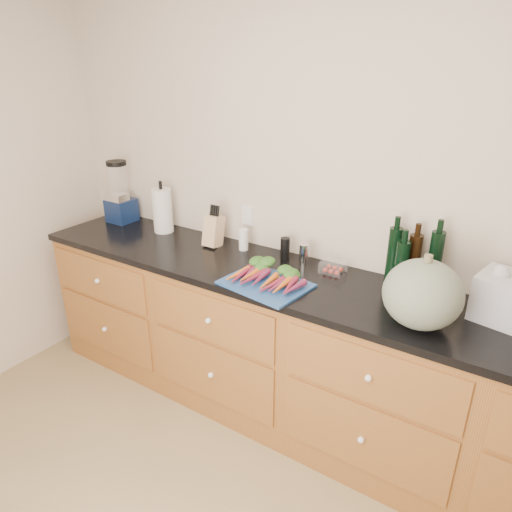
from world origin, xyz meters
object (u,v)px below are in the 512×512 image
Objects in this scene: carrots at (269,277)px; knife_block at (213,231)px; squash at (423,294)px; tomato_box at (333,267)px; cutting_board at (266,284)px; paper_towel at (163,211)px; blender_appliance at (120,196)px.

carrots is 1.95× the size of knife_block.
squash is 2.59× the size of tomato_box.
paper_towel is at bearing 162.48° from cutting_board.
squash is 1.14× the size of paper_towel.
tomato_box is (-0.54, 0.30, -0.12)m from squash.
blender_appliance is at bearing 172.55° from squash.
paper_towel is at bearing 177.43° from knife_block.
knife_block is at bearing -177.85° from tomato_box.
knife_block reaches higher than carrots.
tomato_box reaches higher than cutting_board.
tomato_box is at bearing 51.73° from carrots.
tomato_box is (0.23, 0.29, -0.00)m from carrots.
tomato_box is at bearing 0.43° from blender_appliance.
cutting_board is 0.40m from tomato_box.
knife_block is (0.45, -0.02, -0.05)m from paper_towel.
blender_appliance reaches higher than carrots.
blender_appliance reaches higher than paper_towel.
carrots is at bearing -24.89° from knife_block.
blender_appliance is 3.35× the size of tomato_box.
cutting_board is 3.29× the size of tomato_box.
carrots is (0.00, 0.04, 0.03)m from cutting_board.
paper_towel reaches higher than knife_block.
paper_towel is (0.41, 0.00, -0.04)m from blender_appliance.
blender_appliance is at bearing 178.82° from knife_block.
tomato_box is (0.80, 0.03, -0.07)m from knife_block.
blender_appliance is at bearing 168.80° from carrots.
cutting_board is 1.07m from paper_towel.
squash reaches higher than paper_towel.
carrots is 0.63m from knife_block.
paper_towel is at bearing -179.54° from tomato_box.
paper_towel reaches higher than carrots.
carrots is at bearing 90.00° from cutting_board.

